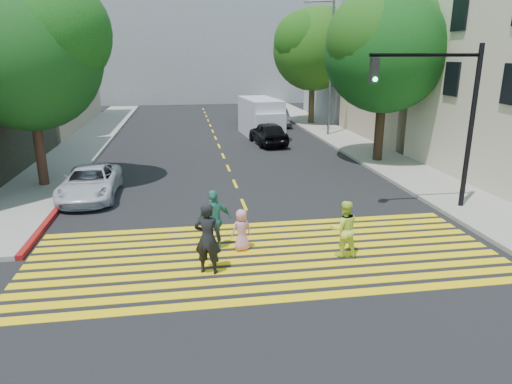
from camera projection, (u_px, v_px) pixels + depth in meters
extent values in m
plane|color=black|center=(274.00, 276.00, 11.93)|extent=(120.00, 120.00, 0.00)
cube|color=gray|center=(91.00, 138.00, 31.43)|extent=(3.00, 40.00, 0.15)
cube|color=gray|center=(364.00, 150.00, 27.37)|extent=(3.00, 60.00, 0.15)
cube|color=maroon|center=(56.00, 212.00, 16.54)|extent=(0.20, 8.00, 0.16)
cube|color=yellow|center=(284.00, 299.00, 10.79)|extent=(13.40, 0.35, 0.01)
cube|color=yellow|center=(279.00, 287.00, 11.31)|extent=(13.40, 0.35, 0.01)
cube|color=yellow|center=(275.00, 277.00, 11.83)|extent=(13.40, 0.35, 0.01)
cube|color=yellow|center=(271.00, 268.00, 12.35)|extent=(13.40, 0.35, 0.01)
cube|color=yellow|center=(267.00, 259.00, 12.87)|extent=(13.40, 0.35, 0.01)
cube|color=yellow|center=(264.00, 251.00, 13.39)|extent=(13.40, 0.35, 0.01)
cube|color=yellow|center=(261.00, 244.00, 13.91)|extent=(13.40, 0.35, 0.01)
cube|color=yellow|center=(258.00, 237.00, 14.43)|extent=(13.40, 0.35, 0.01)
cube|color=yellow|center=(255.00, 231.00, 14.95)|extent=(13.40, 0.35, 0.01)
cube|color=yellow|center=(253.00, 225.00, 15.47)|extent=(13.40, 0.35, 0.01)
cube|color=yellow|center=(244.00, 204.00, 17.60)|extent=(0.12, 1.40, 0.01)
cube|color=yellow|center=(235.00, 184.00, 20.44)|extent=(0.12, 1.40, 0.01)
cube|color=yellow|center=(228.00, 168.00, 23.27)|extent=(0.12, 1.40, 0.01)
cube|color=yellow|center=(223.00, 156.00, 26.11)|extent=(0.12, 1.40, 0.01)
cube|color=yellow|center=(219.00, 146.00, 28.95)|extent=(0.12, 1.40, 0.01)
cube|color=yellow|center=(216.00, 138.00, 31.79)|extent=(0.12, 1.40, 0.01)
cube|color=yellow|center=(213.00, 131.00, 34.62)|extent=(0.12, 1.40, 0.01)
cube|color=yellow|center=(210.00, 125.00, 37.46)|extent=(0.12, 1.40, 0.01)
cube|color=yellow|center=(208.00, 120.00, 40.30)|extent=(0.12, 1.40, 0.01)
cube|color=yellow|center=(206.00, 116.00, 43.14)|extent=(0.12, 1.40, 0.01)
cube|color=yellow|center=(205.00, 112.00, 45.97)|extent=(0.12, 1.40, 0.01)
cube|color=yellow|center=(203.00, 109.00, 48.81)|extent=(0.12, 1.40, 0.01)
cube|color=tan|center=(438.00, 63.00, 30.71)|extent=(10.00, 10.00, 10.00)
cube|color=gray|center=(373.00, 61.00, 41.12)|extent=(10.00, 10.00, 10.00)
cube|color=gray|center=(198.00, 51.00, 55.60)|extent=(30.00, 8.00, 12.00)
cylinder|color=#4A2919|center=(40.00, 153.00, 19.46)|extent=(0.53, 0.53, 3.10)
sphere|color=#0D5217|center=(27.00, 56.00, 18.32)|extent=(7.77, 7.77, 5.96)
sphere|color=#083A0F|center=(55.00, 33.00, 18.07)|extent=(5.83, 5.83, 4.47)
cylinder|color=black|center=(379.00, 132.00, 24.10)|extent=(0.55, 0.55, 3.25)
sphere|color=#084110|center=(385.00, 52.00, 22.93)|extent=(7.03, 7.03, 6.12)
sphere|color=#17370F|center=(404.00, 33.00, 23.33)|extent=(5.27, 5.27, 4.59)
sphere|color=#1B6315|center=(370.00, 39.00, 22.23)|extent=(4.92, 4.92, 4.28)
cylinder|color=#352D1E|center=(311.00, 104.00, 37.59)|extent=(0.59, 0.59, 3.39)
sphere|color=#1C5414|center=(313.00, 50.00, 36.36)|extent=(8.04, 8.04, 6.45)
sphere|color=#1D5513|center=(325.00, 37.00, 36.90)|extent=(6.03, 6.03, 4.84)
sphere|color=#11450D|center=(303.00, 41.00, 35.52)|extent=(5.63, 5.63, 4.52)
imported|color=black|center=(208.00, 238.00, 11.83)|extent=(0.83, 0.68, 1.95)
imported|color=#D9F44D|center=(344.00, 229.00, 12.89)|extent=(0.84, 0.67, 1.66)
imported|color=pink|center=(241.00, 230.00, 13.33)|extent=(0.71, 0.57, 1.26)
imported|color=teal|center=(214.00, 220.00, 13.33)|extent=(1.15, 0.73, 1.82)
imported|color=silver|center=(90.00, 183.00, 18.28)|extent=(2.09, 4.51, 1.25)
imported|color=black|center=(268.00, 133.00, 29.23)|extent=(2.14, 4.49, 1.48)
imported|color=#9397B0|center=(250.00, 114.00, 38.99)|extent=(2.41, 5.15, 1.45)
imported|color=#28282E|center=(279.00, 117.00, 37.05)|extent=(1.58, 4.18, 1.36)
cube|color=silver|center=(260.00, 117.00, 32.24)|extent=(2.56, 5.43, 2.63)
cube|color=silver|center=(269.00, 127.00, 30.20)|extent=(2.10, 1.43, 1.89)
cylinder|color=black|center=(255.00, 136.00, 30.56)|extent=(0.33, 0.76, 0.74)
cylinder|color=black|center=(279.00, 135.00, 30.95)|extent=(0.33, 0.76, 0.74)
cylinder|color=black|center=(243.00, 127.00, 34.08)|extent=(0.33, 0.76, 0.74)
cylinder|color=black|center=(265.00, 126.00, 34.47)|extent=(0.33, 0.76, 0.74)
cylinder|color=black|center=(471.00, 130.00, 16.23)|extent=(0.18, 0.18, 5.94)
cylinder|color=black|center=(426.00, 55.00, 15.23)|extent=(3.96, 0.19, 0.12)
cube|color=black|center=(374.00, 71.00, 15.13)|extent=(0.26, 0.26, 0.83)
sphere|color=#31F575|center=(375.00, 79.00, 15.08)|extent=(0.16, 0.16, 0.16)
cylinder|color=#585A63|center=(331.00, 70.00, 31.12)|extent=(0.19, 0.19, 9.14)
cylinder|color=slate|center=(320.00, 1.00, 29.91)|extent=(1.81, 0.50, 0.12)
cube|color=gray|center=(308.00, 2.00, 29.97)|extent=(0.54, 0.32, 0.15)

